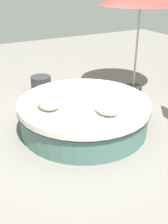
{
  "coord_description": "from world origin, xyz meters",
  "views": [
    {
      "loc": [
        -4.0,
        2.17,
        2.59
      ],
      "look_at": [
        0.0,
        0.0,
        0.34
      ],
      "focal_mm": 44.2,
      "sensor_mm": 36.0,
      "label": 1
    }
  ],
  "objects_px": {
    "throw_pillow_1": "(107,109)",
    "side_table": "(41,84)",
    "throw_pillow_0": "(49,103)",
    "round_bed": "(84,114)"
  },
  "relations": [
    {
      "from": "throw_pillow_1",
      "to": "side_table",
      "type": "height_order",
      "value": "throw_pillow_1"
    },
    {
      "from": "throw_pillow_0",
      "to": "side_table",
      "type": "relative_size",
      "value": 0.95
    },
    {
      "from": "round_bed",
      "to": "side_table",
      "type": "height_order",
      "value": "round_bed"
    },
    {
      "from": "side_table",
      "to": "throw_pillow_0",
      "type": "bearing_deg",
      "value": 163.67
    },
    {
      "from": "throw_pillow_0",
      "to": "throw_pillow_1",
      "type": "distance_m",
      "value": 0.98
    },
    {
      "from": "round_bed",
      "to": "side_table",
      "type": "distance_m",
      "value": 2.1
    },
    {
      "from": "throw_pillow_0",
      "to": "throw_pillow_1",
      "type": "bearing_deg",
      "value": -128.52
    },
    {
      "from": "throw_pillow_0",
      "to": "throw_pillow_1",
      "type": "xyz_separation_m",
      "value": [
        -0.61,
        -0.77,
        -0.03
      ]
    },
    {
      "from": "round_bed",
      "to": "throw_pillow_1",
      "type": "height_order",
      "value": "throw_pillow_1"
    },
    {
      "from": "throw_pillow_1",
      "to": "side_table",
      "type": "distance_m",
      "value": 2.74
    }
  ]
}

